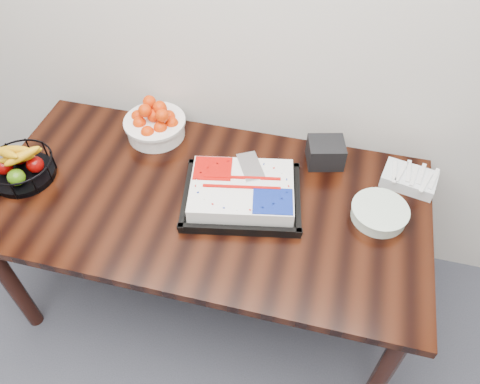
% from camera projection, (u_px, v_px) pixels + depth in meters
% --- Properties ---
extents(table, '(1.80, 0.90, 0.75)m').
position_uv_depth(table, '(206.00, 211.00, 1.97)').
color(table, black).
rests_on(table, ground).
extents(cake_tray, '(0.53, 0.45, 0.10)m').
position_uv_depth(cake_tray, '(242.00, 193.00, 1.87)').
color(cake_tray, black).
rests_on(cake_tray, table).
extents(tangerine_bowl, '(0.28, 0.28, 0.18)m').
position_uv_depth(tangerine_bowl, '(155.00, 122.00, 2.11)').
color(tangerine_bowl, white).
rests_on(tangerine_bowl, table).
extents(fruit_basket, '(0.27, 0.27, 0.15)m').
position_uv_depth(fruit_basket, '(21.00, 167.00, 1.94)').
color(fruit_basket, black).
rests_on(fruit_basket, table).
extents(plate_stack, '(0.22, 0.22, 0.05)m').
position_uv_depth(plate_stack, '(379.00, 213.00, 1.82)').
color(plate_stack, white).
rests_on(plate_stack, table).
extents(fork_bag, '(0.24, 0.18, 0.06)m').
position_uv_depth(fork_bag, '(409.00, 179.00, 1.94)').
color(fork_bag, silver).
rests_on(fork_bag, table).
extents(napkin_box, '(0.18, 0.16, 0.11)m').
position_uv_depth(napkin_box, '(326.00, 153.00, 2.01)').
color(napkin_box, black).
rests_on(napkin_box, table).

